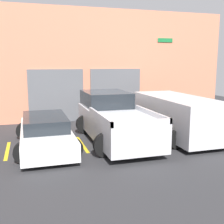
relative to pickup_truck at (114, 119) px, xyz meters
The scene contains 9 objects.
ground_plane 1.49m from the pickup_truck, 90.00° to the left, with size 28.00×28.00×0.00m, color #2D2D30.
shophouse_building 4.95m from the pickup_truck, 90.05° to the left, with size 15.79×0.68×5.89m.
pickup_truck is the anchor object (origin of this frame).
sedan_white 2.71m from the pickup_truck, behind, with size 2.17×4.72×1.16m.
sedan_side 2.70m from the pickup_truck, ahead, with size 2.39×4.95×1.68m.
parking_stripe_far_left 4.13m from the pickup_truck, behind, with size 0.12×2.20×0.01m, color gold.
parking_stripe_left 1.62m from the pickup_truck, 168.20° to the right, with size 0.12×2.20×0.01m, color gold.
parking_stripe_centre 1.62m from the pickup_truck, 11.80° to the right, with size 0.12×2.20×0.01m, color gold.
parking_stripe_right 4.13m from the pickup_truck, ahead, with size 0.12×2.20×0.01m, color gold.
Camera 1 is at (-3.25, -11.70, 3.08)m, focal length 45.00 mm.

